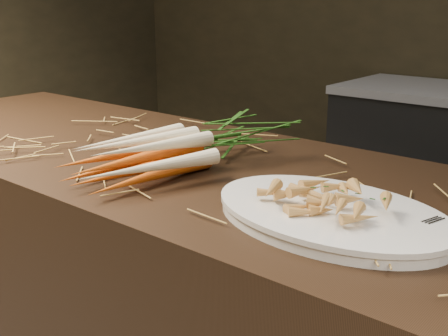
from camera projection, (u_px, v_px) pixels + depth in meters
name	position (u px, v px, depth m)	size (l,w,h in m)	color
straw_bedding	(213.00, 162.00, 1.25)	(1.40, 0.60, 0.02)	#B0863D
root_veg_bunch	(196.00, 143.00, 1.25)	(0.23, 0.59, 0.11)	#C1531C
serving_platter	(330.00, 216.00, 0.94)	(0.42, 0.28, 0.02)	white
roasted_veg_heap	(331.00, 197.00, 0.93)	(0.21, 0.15, 0.05)	#AB7536
serving_fork	(410.00, 237.00, 0.82)	(0.01, 0.16, 0.00)	silver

